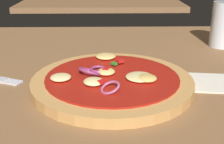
% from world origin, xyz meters
% --- Properties ---
extents(dining_table, '(1.49, 0.98, 0.03)m').
position_xyz_m(dining_table, '(0.00, 0.00, 0.01)').
color(dining_table, brown).
rests_on(dining_table, ground).
extents(pizza, '(0.28, 0.28, 0.04)m').
position_xyz_m(pizza, '(-0.05, 0.01, 0.04)').
color(pizza, tan).
rests_on(pizza, dining_table).
extents(beer_glass, '(0.07, 0.07, 0.11)m').
position_xyz_m(beer_glass, '(0.24, 0.26, 0.08)').
color(beer_glass, silver).
rests_on(beer_glass, dining_table).
extents(napkin, '(0.16, 0.11, 0.00)m').
position_xyz_m(napkin, '(0.15, 0.02, 0.03)').
color(napkin, silver).
rests_on(napkin, dining_table).
extents(background_table, '(0.82, 0.61, 0.03)m').
position_xyz_m(background_table, '(-0.09, 1.19, 0.01)').
color(background_table, brown).
rests_on(background_table, ground).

